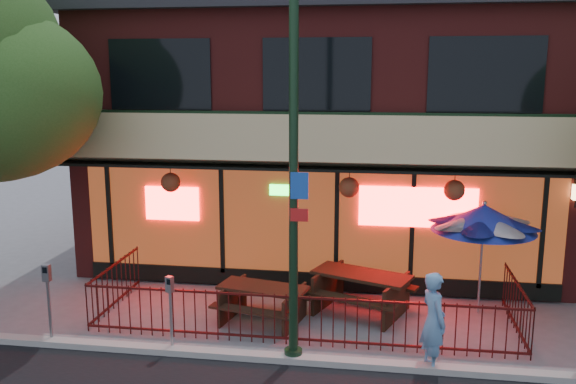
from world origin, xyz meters
name	(u,v)px	position (x,y,z in m)	size (l,w,h in m)	color
ground	(296,350)	(0.00, 0.00, 0.00)	(80.00, 80.00, 0.00)	gray
curb	(292,359)	(0.00, -0.50, 0.06)	(80.00, 0.25, 0.12)	#999993
restaurant_building	(330,105)	(0.00, 7.11, 4.13)	(12.96, 9.49, 8.05)	maroon
patio_fence	(300,307)	(0.00, 0.50, 0.63)	(8.44, 2.62, 1.00)	#3D0D0D
street_light	(294,187)	(0.00, -0.40, 3.15)	(0.43, 0.32, 7.00)	black
picnic_table_left	(263,298)	(-0.85, 1.18, 0.50)	(2.04, 1.73, 0.77)	#331D12
picnic_table_right	(361,287)	(1.12, 1.99, 0.57)	(2.47, 2.21, 0.87)	black
patio_umbrella	(484,218)	(3.60, 2.33, 2.09)	(2.14, 2.14, 2.45)	gray
pedestrian	(433,321)	(2.42, -0.35, 0.87)	(0.63, 0.42, 1.74)	#6192C2
parking_meter_near	(170,301)	(-2.26, -0.40, 0.98)	(0.16, 0.14, 1.44)	#95999D
parking_meter_far	(48,290)	(-4.64, -0.40, 1.05)	(0.14, 0.12, 1.55)	gray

